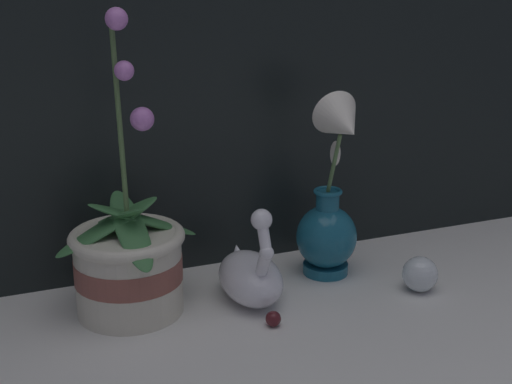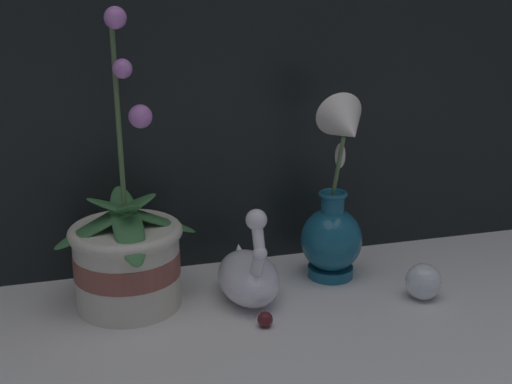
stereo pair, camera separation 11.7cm
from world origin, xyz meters
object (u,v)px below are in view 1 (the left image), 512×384
Objects in this scene: orchid_potted_plant at (128,261)px; glass_sphere at (420,274)px; blue_vase at (330,212)px; swan_figurine at (250,274)px.

orchid_potted_plant reaches higher than glass_sphere.
swan_figurine is at bearing -166.31° from blue_vase.
orchid_potted_plant is 0.36m from blue_vase.
blue_vase is (0.36, 0.00, 0.03)m from orchid_potted_plant.
orchid_potted_plant is 7.81× the size of glass_sphere.
orchid_potted_plant is 0.49m from glass_sphere.
blue_vase is 5.50× the size of glass_sphere.
orchid_potted_plant reaches higher than swan_figurine.
glass_sphere is at bearing -14.40° from swan_figurine.
orchid_potted_plant is 0.20m from swan_figurine.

